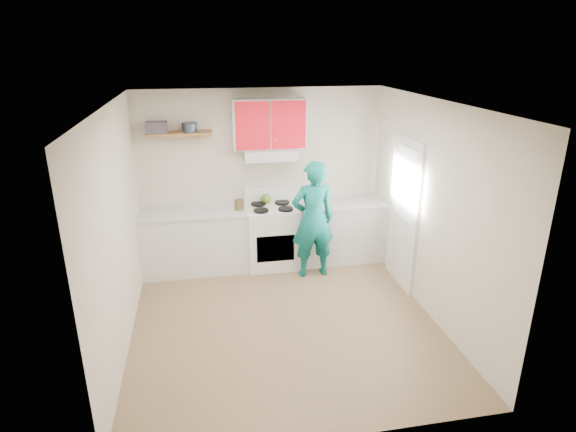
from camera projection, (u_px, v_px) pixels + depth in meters
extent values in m
plane|color=brown|center=(284.00, 320.00, 5.82)|extent=(3.80, 3.80, 0.00)
cube|color=white|center=(284.00, 104.00, 4.92)|extent=(3.60, 3.80, 0.04)
cube|color=beige|center=(262.00, 177.00, 7.12)|extent=(3.60, 0.04, 2.60)
cube|color=beige|center=(328.00, 307.00, 3.62)|extent=(3.60, 0.04, 2.60)
cube|color=beige|center=(118.00, 232.00, 5.06)|extent=(0.04, 3.80, 2.60)
cube|color=beige|center=(432.00, 211.00, 5.68)|extent=(0.04, 3.80, 2.60)
cube|color=white|center=(404.00, 213.00, 6.42)|extent=(0.05, 0.85, 2.05)
cube|color=white|center=(405.00, 183.00, 6.27)|extent=(0.01, 0.55, 0.95)
cube|color=silver|center=(195.00, 242.00, 6.96)|extent=(1.52, 0.60, 0.90)
cube|color=silver|center=(338.00, 232.00, 7.34)|extent=(1.32, 0.60, 0.90)
cube|color=white|center=(272.00, 236.00, 7.13)|extent=(0.76, 0.65, 0.92)
cube|color=silver|center=(270.00, 154.00, 6.80)|extent=(0.76, 0.44, 0.15)
cube|color=red|center=(269.00, 123.00, 6.71)|extent=(1.02, 0.33, 0.70)
cube|color=brown|center=(179.00, 133.00, 6.54)|extent=(0.90, 0.30, 0.04)
cube|color=#453E46|center=(156.00, 127.00, 6.45)|extent=(0.29, 0.21, 0.15)
cylinder|color=#333D4C|center=(189.00, 127.00, 6.53)|extent=(0.22, 0.22, 0.13)
ellipsoid|color=#557E23|center=(266.00, 198.00, 7.14)|extent=(0.22, 0.22, 0.14)
cylinder|color=#47381F|center=(239.00, 205.00, 6.86)|extent=(0.16, 0.16, 0.16)
cube|color=olive|center=(321.00, 207.00, 7.03)|extent=(0.33, 0.26, 0.02)
cube|color=red|center=(369.00, 204.00, 7.19)|extent=(0.33, 0.28, 0.01)
imported|color=#0B655F|center=(313.00, 220.00, 6.68)|extent=(0.65, 0.45, 1.70)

